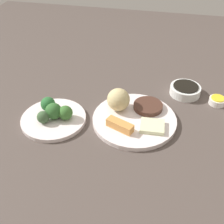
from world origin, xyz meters
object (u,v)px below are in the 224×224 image
object	(u,v)px
main_plate	(134,120)
soy_sauce_bowl	(185,90)
broccoli_plate	(54,119)
sauce_ramekin_hot_mustard	(217,101)

from	to	relation	value
main_plate	soy_sauce_bowl	world-z (taller)	soy_sauce_bowl
broccoli_plate	soy_sauce_bowl	size ratio (longest dim) A/B	1.90
main_plate	broccoli_plate	world-z (taller)	main_plate
main_plate	sauce_ramekin_hot_mustard	world-z (taller)	sauce_ramekin_hot_mustard
broccoli_plate	sauce_ramekin_hot_mustard	distance (m)	0.59
broccoli_plate	soy_sauce_bowl	xyz separation A→B (m)	(0.44, 0.26, 0.01)
main_plate	sauce_ramekin_hot_mustard	distance (m)	0.33
broccoli_plate	soy_sauce_bowl	distance (m)	0.51
broccoli_plate	sauce_ramekin_hot_mustard	world-z (taller)	sauce_ramekin_hot_mustard
main_plate	broccoli_plate	xyz separation A→B (m)	(-0.27, -0.05, -0.00)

